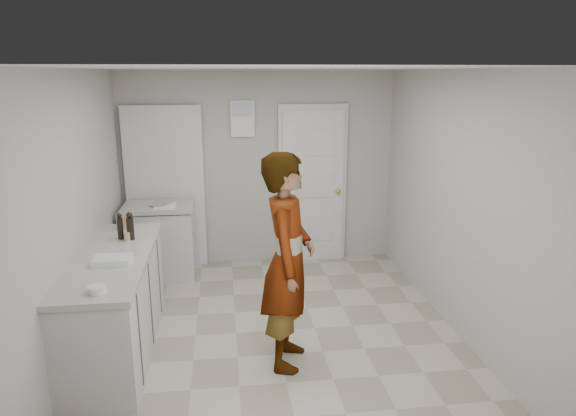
{
  "coord_description": "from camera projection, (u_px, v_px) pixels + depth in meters",
  "views": [
    {
      "loc": [
        -0.46,
        -4.56,
        2.46
      ],
      "look_at": [
        0.18,
        0.4,
        1.14
      ],
      "focal_mm": 32.0,
      "sensor_mm": 36.0,
      "label": 1
    }
  ],
  "objects": [
    {
      "name": "ground",
      "position": [
        276.0,
        330.0,
        5.06
      ],
      "size": [
        4.0,
        4.0,
        0.0
      ],
      "primitive_type": "plane",
      "color": "gray",
      "rests_on": "ground"
    },
    {
      "name": "room_shell",
      "position": [
        246.0,
        187.0,
        6.65
      ],
      "size": [
        4.0,
        4.0,
        4.0
      ],
      "color": "#A5A49C",
      "rests_on": "ground"
    },
    {
      "name": "main_counter",
      "position": [
        116.0,
        308.0,
        4.58
      ],
      "size": [
        0.64,
        1.96,
        0.93
      ],
      "color": "silver",
      "rests_on": "ground"
    },
    {
      "name": "side_counter",
      "position": [
        161.0,
        244.0,
        6.28
      ],
      "size": [
        0.84,
        0.61,
        0.93
      ],
      "color": "silver",
      "rests_on": "ground"
    },
    {
      "name": "person",
      "position": [
        288.0,
        262.0,
        4.3
      ],
      "size": [
        0.59,
        0.76,
        1.86
      ],
      "primitive_type": "imported",
      "rotation": [
        0.0,
        0.0,
        1.34
      ],
      "color": "silver",
      "rests_on": "ground"
    },
    {
      "name": "cake_mix_box",
      "position": [
        121.0,
        221.0,
        5.19
      ],
      "size": [
        0.1,
        0.05,
        0.16
      ],
      "primitive_type": "cube",
      "rotation": [
        0.0,
        0.0,
        0.06
      ],
      "color": "#8D6446",
      "rests_on": "main_counter"
    },
    {
      "name": "spice_jar",
      "position": [
        127.0,
        237.0,
        4.83
      ],
      "size": [
        0.05,
        0.05,
        0.08
      ],
      "primitive_type": "cylinder",
      "color": "tan",
      "rests_on": "main_counter"
    },
    {
      "name": "oil_cruet_a",
      "position": [
        130.0,
        226.0,
        4.85
      ],
      "size": [
        0.07,
        0.07,
        0.27
      ],
      "color": "black",
      "rests_on": "main_counter"
    },
    {
      "name": "oil_cruet_b",
      "position": [
        120.0,
        227.0,
        4.87
      ],
      "size": [
        0.06,
        0.06,
        0.26
      ],
      "color": "black",
      "rests_on": "main_counter"
    },
    {
      "name": "baking_dish",
      "position": [
        112.0,
        260.0,
        4.27
      ],
      "size": [
        0.31,
        0.22,
        0.05
      ],
      "rotation": [
        0.0,
        0.0,
        -0.01
      ],
      "color": "silver",
      "rests_on": "main_counter"
    },
    {
      "name": "egg_bowl",
      "position": [
        97.0,
        289.0,
        3.69
      ],
      "size": [
        0.13,
        0.13,
        0.05
      ],
      "color": "silver",
      "rests_on": "main_counter"
    },
    {
      "name": "papers",
      "position": [
        165.0,
        205.0,
        6.12
      ],
      "size": [
        0.25,
        0.32,
        0.01
      ],
      "primitive_type": "cube",
      "rotation": [
        0.0,
        0.0,
        -0.03
      ],
      "color": "white",
      "rests_on": "side_counter"
    }
  ]
}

